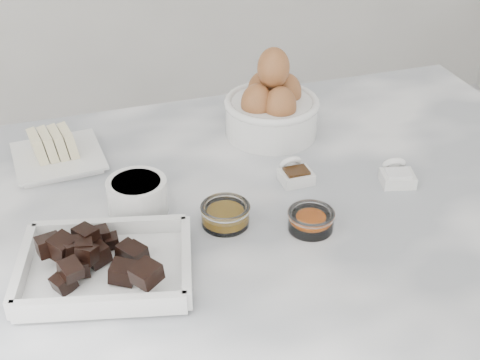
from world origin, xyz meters
name	(u,v)px	position (x,y,z in m)	size (l,w,h in m)	color
marble_slab	(233,226)	(0.00, 0.00, 0.92)	(1.20, 0.80, 0.04)	white
chocolate_dish	(105,262)	(-0.20, -0.08, 0.96)	(0.25, 0.22, 0.06)	white
butter_plate	(56,152)	(-0.23, 0.24, 0.96)	(0.15, 0.15, 0.06)	white
sugar_ramekin	(137,195)	(-0.13, 0.05, 0.97)	(0.09, 0.09, 0.05)	white
egg_bowl	(272,107)	(0.14, 0.22, 0.99)	(0.17, 0.17, 0.16)	white
honey_bowl	(225,214)	(-0.02, -0.02, 0.96)	(0.07, 0.07, 0.03)	white
zest_bowl	(311,219)	(0.10, -0.06, 0.96)	(0.07, 0.07, 0.03)	white
vanilla_spoon	(295,173)	(0.12, 0.06, 0.95)	(0.05, 0.06, 0.04)	white
salt_spoon	(397,175)	(0.27, 0.01, 0.95)	(0.06, 0.07, 0.04)	white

